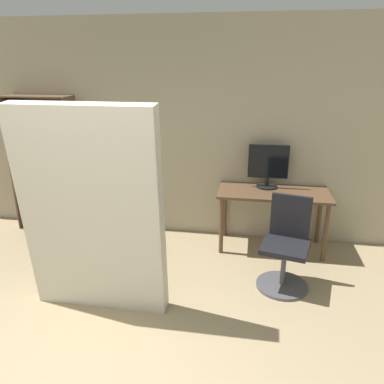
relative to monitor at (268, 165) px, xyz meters
The scene contains 6 objects.
wall_back 1.44m from the monitor, behind, with size 8.00×0.06×2.70m.
desk 0.41m from the monitor, 61.48° to the right, with size 1.30×0.59×0.73m.
monitor is the anchor object (origin of this frame).
office_chair 1.16m from the monitor, 78.79° to the right, with size 0.53×0.53×0.93m.
bookshelf 2.99m from the monitor, behind, with size 0.86×0.32×1.78m.
mattress_near 2.23m from the monitor, 132.77° to the right, with size 1.24×0.33×1.89m.
Camera 1 is at (1.20, -1.52, 2.19)m, focal length 35.00 mm.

